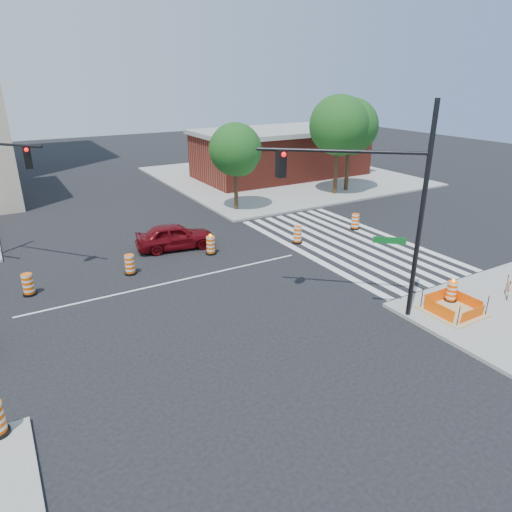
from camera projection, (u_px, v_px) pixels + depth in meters
name	position (u px, v px, depth m)	size (l,w,h in m)	color
ground	(173.00, 282.00, 22.18)	(120.00, 120.00, 0.00)	black
sidewalk_ne	(281.00, 176.00, 45.02)	(22.00, 22.00, 0.15)	gray
crosswalk_east	(346.00, 243.00, 27.30)	(6.75, 13.50, 0.01)	silver
lane_centerline	(173.00, 282.00, 22.18)	(14.00, 0.12, 0.01)	silver
excavation_pit	(453.00, 310.00, 19.08)	(2.20, 2.20, 0.90)	tan
brick_storefront	(281.00, 153.00, 44.19)	(16.50, 8.50, 4.60)	maroon
red_coupe	(175.00, 236.00, 26.18)	(1.78, 4.42, 1.50)	#61080E
signal_pole_se	(375.00, 193.00, 17.31)	(4.98, 4.28, 8.49)	black
pit_drum	(451.00, 292.00, 19.81)	(0.54, 0.54, 1.06)	black
barricade	(508.00, 287.00, 20.17)	(0.64, 0.52, 0.93)	#FC5A05
tree_north_c	(236.00, 153.00, 32.24)	(3.74, 3.74, 6.35)	#382314
tree_north_d	(339.00, 129.00, 36.31)	(4.72, 4.72, 8.02)	#382314
tree_north_e	(350.00, 129.00, 37.50)	(4.55, 4.55, 7.73)	#382314
median_drum_1	(28.00, 285.00, 20.72)	(0.60, 0.60, 1.02)	black
median_drum_2	(130.00, 265.00, 22.90)	(0.60, 0.60, 1.02)	black
median_drum_3	(211.00, 246.00, 25.48)	(0.60, 0.60, 1.18)	black
median_drum_4	(298.00, 235.00, 27.16)	(0.60, 0.60, 1.02)	black
median_drum_5	(355.00, 222.00, 29.60)	(0.60, 0.60, 1.02)	black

